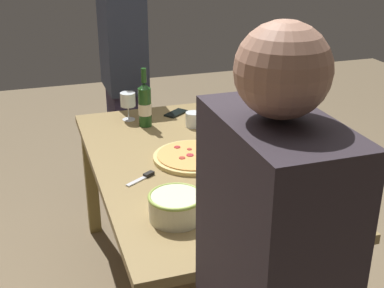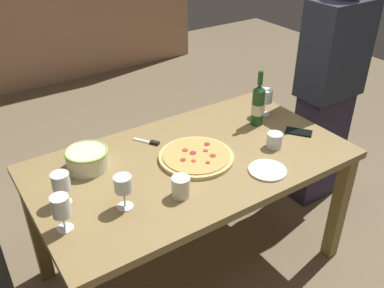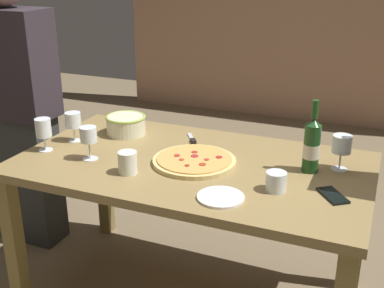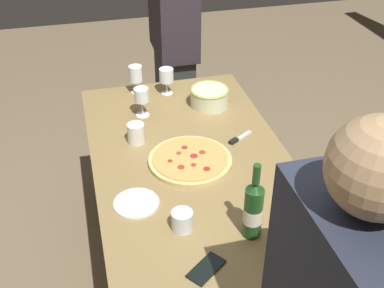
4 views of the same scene
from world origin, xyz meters
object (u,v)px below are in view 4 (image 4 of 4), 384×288
cup_amber (136,133)px  wine_glass_far_left (166,76)px  pizza_knife (238,139)px  person_guest_left (174,49)px  serving_bowl (210,96)px  wine_bottle (253,209)px  wine_glass_far_right (136,74)px  cell_phone (206,269)px  wine_glass_near_pizza (141,96)px  pizza (190,160)px  dining_table (192,176)px  wine_glass_by_bottle (283,230)px  cup_ceramic (182,220)px  side_plate (136,203)px

cup_amber → wine_glass_far_left: bearing=151.5°
pizza_knife → person_guest_left: 1.03m
pizza_knife → serving_bowl: bearing=-173.7°
serving_bowl → wine_glass_far_left: bearing=-133.9°
wine_bottle → wine_glass_far_left: size_ratio=2.14×
wine_glass_far_right → cup_amber: wine_glass_far_right is taller
cell_phone → wine_glass_near_pizza: bearing=-35.0°
pizza → pizza_knife: bearing=114.4°
wine_bottle → person_guest_left: (-1.65, 0.07, -0.07)m
dining_table → person_guest_left: 1.15m
dining_table → pizza: pizza is taller
wine_glass_near_pizza → wine_glass_by_bottle: wine_glass_by_bottle is taller
wine_bottle → cup_ceramic: (-0.09, -0.25, -0.08)m
wine_glass_by_bottle → side_plate: bearing=-130.2°
pizza → wine_bottle: bearing=12.7°
dining_table → cell_phone: (0.64, -0.11, 0.10)m
wine_glass_far_right → side_plate: 0.97m
pizza_knife → cell_phone: bearing=-26.1°
wine_bottle → side_plate: (-0.27, -0.39, -0.12)m
wine_glass_near_pizza → dining_table: bearing=19.0°
dining_table → wine_glass_by_bottle: size_ratio=10.07×
wine_glass_far_right → cell_phone: wine_glass_far_right is taller
serving_bowl → pizza_knife: (0.36, 0.04, -0.05)m
cup_ceramic → pizza_knife: bearing=142.9°
dining_table → cell_phone: bearing=-9.8°
wine_glass_far_right → cell_phone: bearing=1.4°
side_plate → cell_phone: size_ratio=1.30×
wine_glass_far_right → wine_glass_by_bottle: bearing=13.1°
wine_glass_far_right → pizza_knife: wine_glass_far_right is taller
wine_glass_far_right → pizza_knife: 0.73m
cup_ceramic → cell_phone: bearing=8.7°
wine_glass_by_bottle → cup_ceramic: 0.38m
wine_glass_far_left → person_guest_left: (-0.48, 0.15, -0.06)m
serving_bowl → wine_glass_by_bottle: wine_glass_by_bottle is taller
wine_glass_far_left → person_guest_left: 0.50m
serving_bowl → cup_ceramic: (0.89, -0.36, -0.01)m
pizza → serving_bowl: size_ratio=1.81×
wine_bottle → cup_amber: 0.80m
cell_phone → wine_glass_by_bottle: bearing=-125.2°
cup_ceramic → pizza_knife: size_ratio=0.58×
side_plate → cup_ceramic: bearing=39.5°
side_plate → pizza_knife: 0.65m
cell_phone → wine_glass_far_left: bearing=-42.9°
cup_ceramic → pizza: bearing=162.0°
pizza → wine_glass_far_left: (-0.67, 0.03, 0.10)m
cup_ceramic → person_guest_left: (-1.56, 0.31, 0.01)m
wine_glass_near_pizza → wine_glass_far_left: wine_glass_near_pizza is taller
wine_glass_by_bottle → pizza_knife: (-0.74, 0.09, -0.11)m
dining_table → wine_glass_near_pizza: wine_glass_near_pizza is taller
pizza_knife → wine_glass_far_left: bearing=-156.8°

